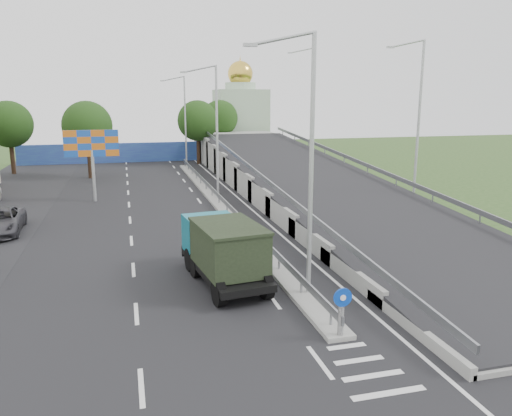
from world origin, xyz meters
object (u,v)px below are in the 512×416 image
object	(u,v)px
sign_bollard	(341,312)
church	(241,116)
lamp_post_far	(184,116)
billboard	(92,147)
lamp_post_near	(307,154)
lamp_post_mid	(214,126)
dump_truck	(223,248)

from	to	relation	value
sign_bollard	church	size ratio (longest dim) A/B	0.12
lamp_post_far	billboard	bearing A→B (deg)	-116.84
lamp_post_near	lamp_post_mid	size ratio (longest dim) A/B	1.00
sign_bollard	church	bearing A→B (deg)	80.19
sign_bollard	dump_truck	distance (m)	6.91
lamp_post_mid	sign_bollard	bearing A→B (deg)	-90.26
sign_bollard	lamp_post_far	distance (m)	44.08
dump_truck	lamp_post_mid	bearing A→B (deg)	73.85
church	billboard	bearing A→B (deg)	-120.70
billboard	church	bearing A→B (deg)	59.30
lamp_post_near	billboard	size ratio (longest dim) A/B	1.83
lamp_post_near	dump_truck	xyz separation A→B (m)	(-2.81, 2.52, -4.28)
lamp_post_mid	billboard	world-z (taller)	lamp_post_mid
lamp_post_far	billboard	size ratio (longest dim) A/B	1.83
sign_bollard	billboard	distance (m)	27.53
lamp_post_far	dump_truck	world-z (taller)	lamp_post_far
lamp_post_near	dump_truck	world-z (taller)	lamp_post_near
lamp_post_mid	church	size ratio (longest dim) A/B	0.73
lamp_post_far	dump_truck	size ratio (longest dim) A/B	1.55
lamp_post_mid	lamp_post_far	distance (m)	20.00
billboard	lamp_post_far	bearing A→B (deg)	63.16
sign_bollard	lamp_post_near	bearing A→B (deg)	88.36
dump_truck	lamp_post_near	bearing A→B (deg)	-48.90
billboard	dump_truck	distance (m)	20.65
billboard	lamp_post_near	bearing A→B (deg)	-67.51
lamp_post_near	lamp_post_far	distance (m)	40.00
sign_bollard	church	distance (m)	58.84
lamp_post_far	church	size ratio (longest dim) A/B	0.73
billboard	dump_truck	bearing A→B (deg)	-72.08
lamp_post_near	lamp_post_far	xyz separation A→B (m)	(0.00, 40.00, 0.00)
lamp_post_near	church	bearing A→B (deg)	79.62
lamp_post_near	lamp_post_far	world-z (taller)	same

